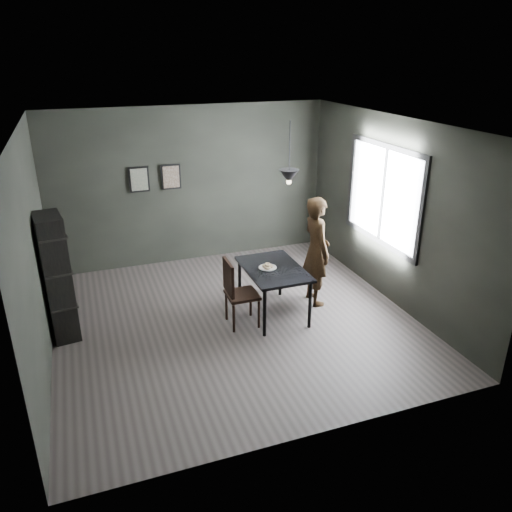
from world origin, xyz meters
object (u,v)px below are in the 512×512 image
object	(u,v)px
white_plate	(268,268)
wood_chair	(236,289)
woman	(316,251)
pendant_lamp	(289,176)
cafe_table	(273,273)
shelf_unit	(57,278)

from	to	relation	value
white_plate	wood_chair	size ratio (longest dim) A/B	0.23
woman	pendant_lamp	distance (m)	1.31
woman	white_plate	bearing A→B (deg)	101.64
white_plate	pendant_lamp	distance (m)	1.34
wood_chair	pendant_lamp	bearing A→B (deg)	15.19
woman	wood_chair	xyz separation A→B (m)	(-1.36, -0.27, -0.28)
cafe_table	pendant_lamp	size ratio (longest dim) A/B	1.39
wood_chair	white_plate	bearing A→B (deg)	14.37
cafe_table	shelf_unit	size ratio (longest dim) A/B	0.69
white_plate	shelf_unit	world-z (taller)	shelf_unit
cafe_table	shelf_unit	bearing A→B (deg)	171.46
wood_chair	pendant_lamp	distance (m)	1.73
white_plate	woman	size ratio (longest dim) A/B	0.14
wood_chair	shelf_unit	distance (m)	2.40
shelf_unit	pendant_lamp	distance (m)	3.40
woman	shelf_unit	world-z (taller)	shelf_unit
woman	shelf_unit	xyz separation A→B (m)	(-3.68, 0.28, 0.02)
wood_chair	pendant_lamp	xyz separation A→B (m)	(0.86, 0.22, 1.48)
wood_chair	shelf_unit	size ratio (longest dim) A/B	0.58
woman	wood_chair	world-z (taller)	woman
wood_chair	shelf_unit	xyz separation A→B (m)	(-2.31, 0.56, 0.30)
white_plate	pendant_lamp	bearing A→B (deg)	15.54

